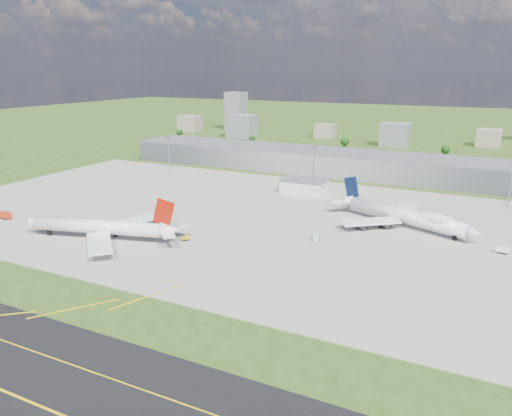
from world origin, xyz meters
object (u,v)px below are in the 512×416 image
at_px(airliner_blue_quad, 405,216).
at_px(fire_truck, 5,216).
at_px(van_white_far, 502,250).
at_px(van_white_near, 316,237).
at_px(tug_yellow, 185,239).
at_px(airliner_red_twin, 103,228).

xyz_separation_m(airliner_blue_quad, fire_truck, (-181.01, -76.16, -3.79)).
bearing_deg(van_white_far, van_white_near, -163.94).
bearing_deg(tug_yellow, van_white_near, -24.92).
bearing_deg(van_white_far, tug_yellow, -158.61).
relative_size(van_white_near, van_white_far, 1.19).
bearing_deg(airliner_blue_quad, tug_yellow, -120.39).
relative_size(fire_truck, van_white_near, 1.25).
height_order(airliner_red_twin, van_white_far, airliner_red_twin).
height_order(airliner_red_twin, van_white_near, airliner_red_twin).
bearing_deg(van_white_far, airliner_red_twin, -157.79).
distance_m(airliner_red_twin, van_white_far, 168.41).
bearing_deg(fire_truck, van_white_far, 18.61).
bearing_deg(tug_yellow, van_white_far, -31.93).
relative_size(airliner_red_twin, airliner_blue_quad, 1.01).
height_order(van_white_near, van_white_far, van_white_near).
height_order(tug_yellow, van_white_near, van_white_near).
bearing_deg(airliner_red_twin, fire_truck, -16.49).
bearing_deg(van_white_near, tug_yellow, 101.44).
distance_m(airliner_red_twin, fire_truck, 65.95).
height_order(airliner_red_twin, fire_truck, airliner_red_twin).
bearing_deg(fire_truck, airliner_red_twin, 2.93).
distance_m(airliner_red_twin, van_white_near, 93.68).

